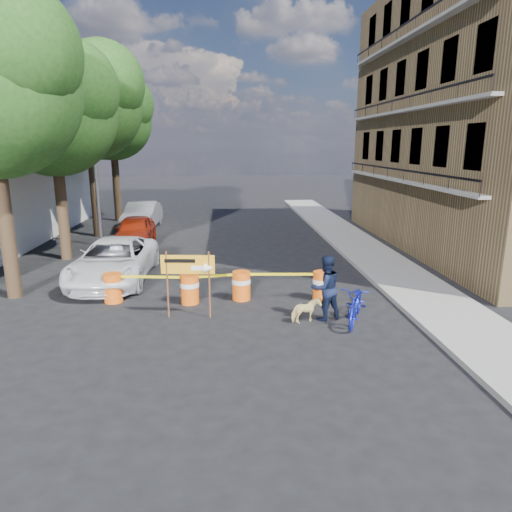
{
  "coord_description": "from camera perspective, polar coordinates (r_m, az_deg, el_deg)",
  "views": [
    {
      "loc": [
        -0.12,
        -12.31,
        4.72
      ],
      "look_at": [
        0.87,
        1.62,
        1.3
      ],
      "focal_mm": 32.0,
      "sensor_mm": 36.0,
      "label": 1
    }
  ],
  "objects": [
    {
      "name": "ground",
      "position": [
        13.19,
        -3.31,
        -7.24
      ],
      "size": [
        120.0,
        120.0,
        0.0
      ],
      "primitive_type": "plane",
      "color": "black",
      "rests_on": "ground"
    },
    {
      "name": "barrel_far_right",
      "position": [
        14.36,
        8.23,
        -3.6
      ],
      "size": [
        0.58,
        0.58,
        0.9
      ],
      "color": "orange",
      "rests_on": "ground"
    },
    {
      "name": "apartment_building",
      "position": [
        23.69,
        27.78,
        15.34
      ],
      "size": [
        8.0,
        16.0,
        12.0
      ],
      "primitive_type": "cube",
      "color": "olive",
      "rests_on": "ground"
    },
    {
      "name": "sidewalk_east",
      "position": [
        19.92,
        14.54,
        -0.17
      ],
      "size": [
        2.4,
        40.0,
        0.15
      ],
      "primitive_type": "cube",
      "color": "gray",
      "rests_on": "ground"
    },
    {
      "name": "suv_white",
      "position": [
        16.82,
        -17.34,
        -0.58
      ],
      "size": [
        2.54,
        5.34,
        1.47
      ],
      "primitive_type": "imported",
      "rotation": [
        0.0,
        0.0,
        -0.02
      ],
      "color": "white",
      "rests_on": "ground"
    },
    {
      "name": "sedan_silver",
      "position": [
        27.09,
        -14.03,
        4.94
      ],
      "size": [
        1.77,
        4.67,
        1.52
      ],
      "primitive_type": "imported",
      "rotation": [
        0.0,
        0.0,
        -0.03
      ],
      "color": "#B1B3B9",
      "rests_on": "ground"
    },
    {
      "name": "tree_mid_a",
      "position": [
        20.46,
        -23.94,
        16.23
      ],
      "size": [
        5.25,
        5.0,
        8.68
      ],
      "color": "#332316",
      "rests_on": "ground"
    },
    {
      "name": "pedestrian",
      "position": [
        12.65,
        8.67,
        -3.95
      ],
      "size": [
        1.07,
        0.95,
        1.82
      ],
      "primitive_type": "imported",
      "rotation": [
        0.0,
        0.0,
        3.49
      ],
      "color": "black",
      "rests_on": "ground"
    },
    {
      "name": "tree_far",
      "position": [
        30.09,
        -17.47,
        16.0
      ],
      "size": [
        5.04,
        4.8,
        8.84
      ],
      "color": "#332316",
      "rests_on": "ground"
    },
    {
      "name": "tree_mid_b",
      "position": [
        25.28,
        -20.19,
        17.48
      ],
      "size": [
        5.67,
        5.4,
        9.62
      ],
      "color": "#332316",
      "rests_on": "ground"
    },
    {
      "name": "barrel_mid_right",
      "position": [
        14.21,
        -1.85,
        -3.64
      ],
      "size": [
        0.58,
        0.58,
        0.9
      ],
      "color": "orange",
      "rests_on": "ground"
    },
    {
      "name": "barrel_mid_left",
      "position": [
        14.02,
        -8.31,
        -4.03
      ],
      "size": [
        0.58,
        0.58,
        0.9
      ],
      "color": "orange",
      "rests_on": "ground"
    },
    {
      "name": "streetlamp",
      "position": [
        22.58,
        -19.45,
        12.12
      ],
      "size": [
        1.25,
        0.18,
        8.0
      ],
      "color": "gray",
      "rests_on": "ground"
    },
    {
      "name": "detour_sign",
      "position": [
        12.58,
        -7.64,
        -1.68
      ],
      "size": [
        1.48,
        0.31,
        1.91
      ],
      "rotation": [
        0.0,
        0.0,
        -0.1
      ],
      "color": "#592D19",
      "rests_on": "ground"
    },
    {
      "name": "dog",
      "position": [
        12.52,
        6.26,
        -6.82
      ],
      "size": [
        0.88,
        0.64,
        0.68
      ],
      "primitive_type": "imported",
      "rotation": [
        0.0,
        0.0,
        1.95
      ],
      "color": "#E5D383",
      "rests_on": "ground"
    },
    {
      "name": "barrel_far_left",
      "position": [
        14.66,
        -17.45,
        -3.75
      ],
      "size": [
        0.58,
        0.58,
        0.9
      ],
      "color": "orange",
      "rests_on": "ground"
    },
    {
      "name": "sedan_red",
      "position": [
        22.65,
        -14.91,
        3.08
      ],
      "size": [
        1.76,
        4.18,
        1.41
      ],
      "primitive_type": "imported",
      "rotation": [
        0.0,
        0.0,
        0.02
      ],
      "color": "maroon",
      "rests_on": "ground"
    },
    {
      "name": "bicycle",
      "position": [
        12.58,
        12.56,
        -3.65
      ],
      "size": [
        1.09,
        1.28,
        2.06
      ],
      "primitive_type": "imported",
      "rotation": [
        0.0,
        0.0,
        -0.41
      ],
      "color": "#161FB4",
      "rests_on": "ground"
    }
  ]
}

